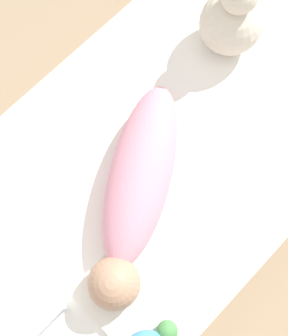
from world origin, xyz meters
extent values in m
plane|color=#9E8466|center=(0.00, 0.00, 0.00)|extent=(12.00, 12.00, 0.00)
cube|color=white|center=(0.00, 0.00, 0.11)|extent=(1.44, 0.83, 0.23)
cube|color=white|center=(-0.30, -0.19, 0.24)|extent=(0.19, 0.19, 0.02)
ellipsoid|color=pink|center=(-0.04, -0.01, 0.29)|extent=(0.53, 0.41, 0.13)
sphere|color=tan|center=(-0.29, -0.17, 0.29)|extent=(0.14, 0.14, 0.14)
sphere|color=beige|center=(0.46, 0.11, 0.32)|extent=(0.19, 0.19, 0.19)
sphere|color=#4C934C|center=(-0.28, -0.35, 0.25)|extent=(0.05, 0.05, 0.05)
camera|label=1|loc=(-0.27, -0.25, 1.51)|focal=50.00mm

